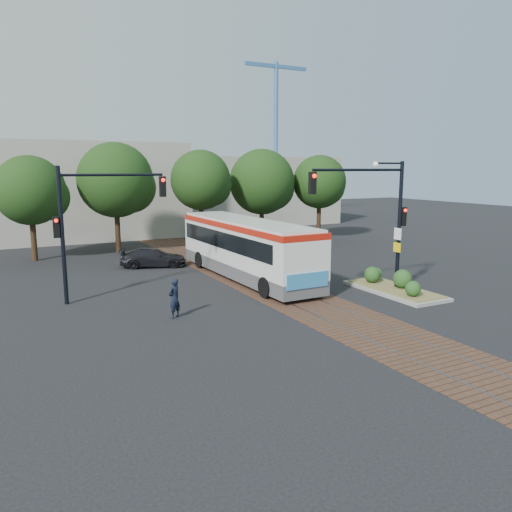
% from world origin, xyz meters
% --- Properties ---
extents(ground, '(120.00, 120.00, 0.00)m').
position_xyz_m(ground, '(0.00, 0.00, 0.00)').
color(ground, black).
rests_on(ground, ground).
extents(trackbed, '(3.60, 40.00, 0.02)m').
position_xyz_m(trackbed, '(0.00, 4.00, 0.01)').
color(trackbed, '#523325').
rests_on(trackbed, ground).
extents(tree_row, '(26.40, 5.60, 7.67)m').
position_xyz_m(tree_row, '(1.21, 16.42, 4.85)').
color(tree_row, '#382314').
rests_on(tree_row, ground).
extents(warehouses, '(40.00, 13.00, 8.00)m').
position_xyz_m(warehouses, '(-0.53, 28.75, 3.81)').
color(warehouses, '#ADA899').
rests_on(warehouses, ground).
extents(crane, '(8.00, 0.50, 18.00)m').
position_xyz_m(crane, '(18.00, 34.00, 10.88)').
color(crane, '#3F72B2').
rests_on(crane, ground).
extents(city_bus, '(2.78, 11.90, 3.17)m').
position_xyz_m(city_bus, '(-0.15, 5.18, 1.77)').
color(city_bus, '#4C4C4F').
rests_on(city_bus, ground).
extents(traffic_island, '(2.20, 5.20, 1.13)m').
position_xyz_m(traffic_island, '(4.82, -0.90, 0.33)').
color(traffic_island, gray).
rests_on(traffic_island, ground).
extents(signal_pole_main, '(5.49, 0.46, 6.00)m').
position_xyz_m(signal_pole_main, '(3.86, -0.81, 4.16)').
color(signal_pole_main, black).
rests_on(signal_pole_main, ground).
extents(signal_pole_left, '(4.99, 0.34, 6.00)m').
position_xyz_m(signal_pole_left, '(-8.37, 4.00, 3.86)').
color(signal_pole_left, black).
rests_on(signal_pole_left, ground).
extents(officer, '(0.70, 0.63, 1.61)m').
position_xyz_m(officer, '(-5.92, -0.17, 0.80)').
color(officer, black).
rests_on(officer, ground).
extents(parked_car, '(4.24, 2.76, 1.14)m').
position_xyz_m(parked_car, '(-3.77, 10.51, 0.57)').
color(parked_car, black).
rests_on(parked_car, ground).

